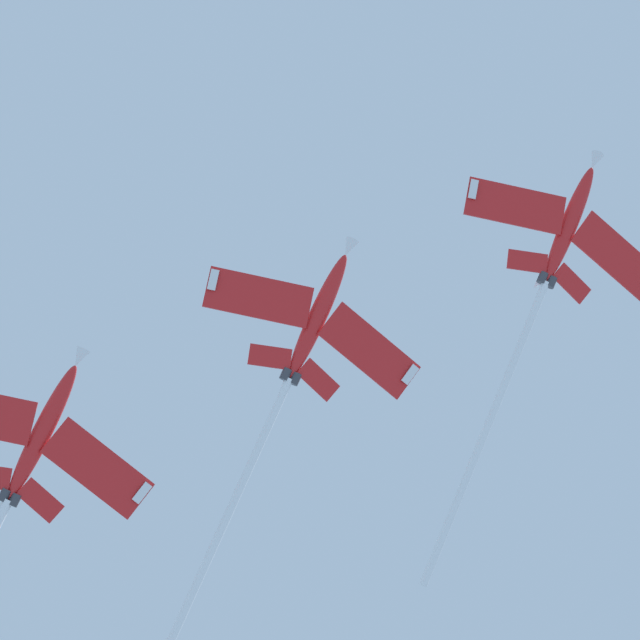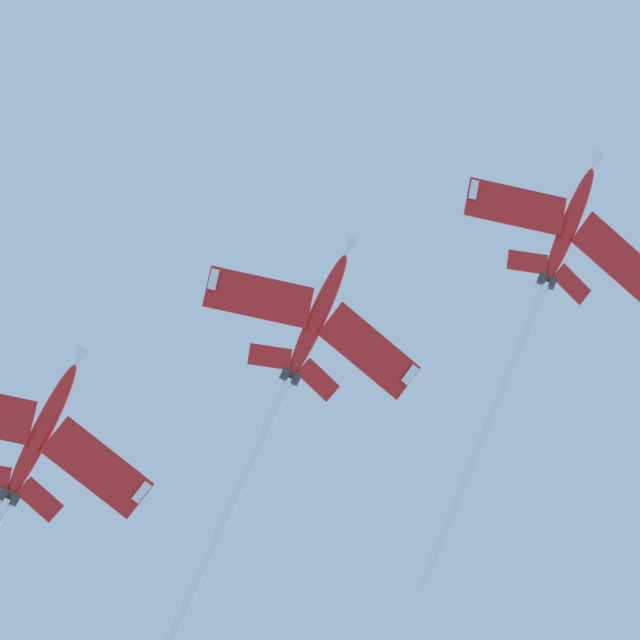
% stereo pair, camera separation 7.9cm
% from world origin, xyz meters
% --- Properties ---
extents(jet_lead, '(28.40, 30.88, 19.33)m').
position_xyz_m(jet_lead, '(8.80, 4.65, 110.23)').
color(jet_lead, red).
extents(jet_second, '(27.61, 29.88, 18.59)m').
position_xyz_m(jet_second, '(-14.74, 5.25, 102.17)').
color(jet_second, red).
extents(jet_third, '(26.42, 28.41, 17.07)m').
position_xyz_m(jet_third, '(-38.59, 7.76, 94.18)').
color(jet_third, red).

